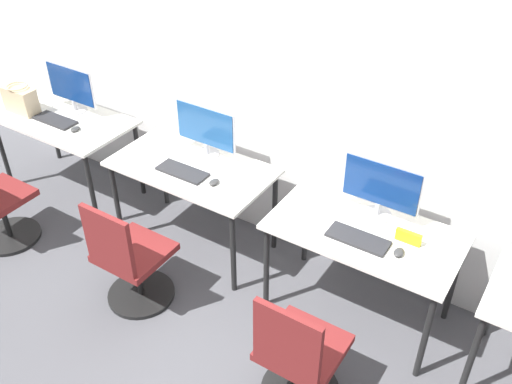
{
  "coord_description": "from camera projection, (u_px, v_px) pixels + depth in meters",
  "views": [
    {
      "loc": [
        1.61,
        -2.38,
        3.01
      ],
      "look_at": [
        0.0,
        0.13,
        0.88
      ],
      "focal_mm": 40.0,
      "sensor_mm": 36.0,
      "label": 1
    }
  ],
  "objects": [
    {
      "name": "ground_plane",
      "position": [
        246.0,
        300.0,
        4.09
      ],
      "size": [
        20.0,
        20.0,
        0.0
      ],
      "primitive_type": "plane",
      "color": "#4C4C51"
    },
    {
      "name": "wall_back",
      "position": [
        309.0,
        81.0,
        3.82
      ],
      "size": [
        12.0,
        0.05,
        2.8
      ],
      "color": "silver",
      "rests_on": "ground_plane"
    },
    {
      "name": "desk_far_left",
      "position": [
        64.0,
        126.0,
        4.85
      ],
      "size": [
        1.21,
        0.66,
        0.73
      ],
      "color": "silver",
      "rests_on": "ground_plane"
    },
    {
      "name": "monitor_far_left",
      "position": [
        71.0,
        88.0,
        4.78
      ],
      "size": [
        0.52,
        0.19,
        0.41
      ],
      "color": "#B2B2B7",
      "rests_on": "desk_far_left"
    },
    {
      "name": "keyboard_far_left",
      "position": [
        55.0,
        120.0,
        4.75
      ],
      "size": [
        0.39,
        0.16,
        0.02
      ],
      "color": "#262628",
      "rests_on": "desk_far_left"
    },
    {
      "name": "mouse_far_left",
      "position": [
        75.0,
        129.0,
        4.61
      ],
      "size": [
        0.06,
        0.09,
        0.03
      ],
      "color": "#333333",
      "rests_on": "desk_far_left"
    },
    {
      "name": "desk_left",
      "position": [
        192.0,
        175.0,
        4.24
      ],
      "size": [
        1.21,
        0.66,
        0.73
      ],
      "color": "silver",
      "rests_on": "ground_plane"
    },
    {
      "name": "monitor_left",
      "position": [
        206.0,
        130.0,
        4.2
      ],
      "size": [
        0.52,
        0.19,
        0.41
      ],
      "color": "#B2B2B7",
      "rests_on": "desk_left"
    },
    {
      "name": "keyboard_left",
      "position": [
        182.0,
        172.0,
        4.12
      ],
      "size": [
        0.39,
        0.16,
        0.02
      ],
      "color": "#262628",
      "rests_on": "desk_left"
    },
    {
      "name": "mouse_left",
      "position": [
        214.0,
        182.0,
        4.0
      ],
      "size": [
        0.06,
        0.09,
        0.03
      ],
      "color": "#333333",
      "rests_on": "desk_left"
    },
    {
      "name": "office_chair_left",
      "position": [
        130.0,
        263.0,
        3.89
      ],
      "size": [
        0.48,
        0.48,
        0.88
      ],
      "color": "black",
      "rests_on": "ground_plane"
    },
    {
      "name": "desk_right",
      "position": [
        364.0,
        240.0,
        3.64
      ],
      "size": [
        1.21,
        0.66,
        0.73
      ],
      "color": "silver",
      "rests_on": "ground_plane"
    },
    {
      "name": "monitor_right",
      "position": [
        381.0,
        188.0,
        3.59
      ],
      "size": [
        0.52,
        0.19,
        0.41
      ],
      "color": "#B2B2B7",
      "rests_on": "desk_right"
    },
    {
      "name": "keyboard_right",
      "position": [
        358.0,
        239.0,
        3.51
      ],
      "size": [
        0.39,
        0.16,
        0.02
      ],
      "color": "#262628",
      "rests_on": "desk_right"
    },
    {
      "name": "mouse_right",
      "position": [
        399.0,
        252.0,
        3.4
      ],
      "size": [
        0.06,
        0.09,
        0.03
      ],
      "color": "#333333",
      "rests_on": "desk_right"
    },
    {
      "name": "office_chair_right",
      "position": [
        298.0,
        360.0,
        3.23
      ],
      "size": [
        0.48,
        0.48,
        0.88
      ],
      "color": "black",
      "rests_on": "ground_plane"
    },
    {
      "name": "handbag",
      "position": [
        21.0,
        100.0,
        4.82
      ],
      "size": [
        0.3,
        0.18,
        0.25
      ],
      "color": "tan",
      "rests_on": "desk_far_left"
    },
    {
      "name": "placard_right",
      "position": [
        408.0,
        237.0,
        3.47
      ],
      "size": [
        0.16,
        0.03,
        0.08
      ],
      "color": "yellow",
      "rests_on": "desk_right"
    }
  ]
}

